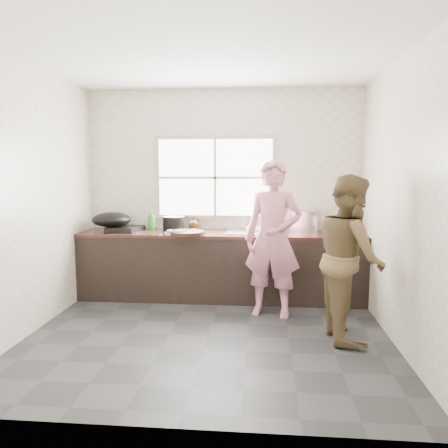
# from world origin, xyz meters

# --- Properties ---
(floor) EXTENTS (3.60, 3.20, 0.01)m
(floor) POSITION_xyz_m (0.00, 0.00, -0.01)
(floor) COLOR #2A2A2D
(floor) RESTS_ON ground
(ceiling) EXTENTS (3.60, 3.20, 0.01)m
(ceiling) POSITION_xyz_m (0.00, 0.00, 2.71)
(ceiling) COLOR silver
(ceiling) RESTS_ON wall_back
(wall_back) EXTENTS (3.60, 0.01, 2.70)m
(wall_back) POSITION_xyz_m (0.00, 1.60, 1.35)
(wall_back) COLOR beige
(wall_back) RESTS_ON ground
(wall_left) EXTENTS (0.01, 3.20, 2.70)m
(wall_left) POSITION_xyz_m (-1.80, 0.00, 1.35)
(wall_left) COLOR beige
(wall_left) RESTS_ON ground
(wall_right) EXTENTS (0.01, 3.20, 2.70)m
(wall_right) POSITION_xyz_m (1.80, 0.00, 1.35)
(wall_right) COLOR silver
(wall_right) RESTS_ON ground
(wall_front) EXTENTS (3.60, 0.01, 2.70)m
(wall_front) POSITION_xyz_m (0.00, -1.60, 1.35)
(wall_front) COLOR silver
(wall_front) RESTS_ON ground
(cabinet) EXTENTS (3.60, 0.62, 0.82)m
(cabinet) POSITION_xyz_m (0.00, 1.29, 0.41)
(cabinet) COLOR black
(cabinet) RESTS_ON floor
(countertop) EXTENTS (3.60, 0.64, 0.04)m
(countertop) POSITION_xyz_m (0.00, 1.29, 0.84)
(countertop) COLOR #331914
(countertop) RESTS_ON cabinet
(sink) EXTENTS (0.55, 0.45, 0.02)m
(sink) POSITION_xyz_m (0.35, 1.29, 0.86)
(sink) COLOR silver
(sink) RESTS_ON countertop
(faucet) EXTENTS (0.02, 0.02, 0.30)m
(faucet) POSITION_xyz_m (0.35, 1.49, 1.01)
(faucet) COLOR silver
(faucet) RESTS_ON countertop
(window_frame) EXTENTS (1.60, 0.05, 1.10)m
(window_frame) POSITION_xyz_m (-0.10, 1.59, 1.55)
(window_frame) COLOR #9EA0A5
(window_frame) RESTS_ON wall_back
(window_glazing) EXTENTS (1.50, 0.01, 1.00)m
(window_glazing) POSITION_xyz_m (-0.10, 1.57, 1.55)
(window_glazing) COLOR white
(window_glazing) RESTS_ON window_frame
(woman) EXTENTS (0.68, 0.52, 1.65)m
(woman) POSITION_xyz_m (0.65, 0.68, 0.83)
(woman) COLOR pink
(woman) RESTS_ON floor
(person_side) EXTENTS (0.68, 0.84, 1.62)m
(person_side) POSITION_xyz_m (1.39, 0.09, 0.81)
(person_side) COLOR brown
(person_side) RESTS_ON floor
(cutting_board) EXTENTS (0.44, 0.44, 0.04)m
(cutting_board) POSITION_xyz_m (-0.39, 1.08, 0.88)
(cutting_board) COLOR black
(cutting_board) RESTS_ON countertop
(cleaver) EXTENTS (0.22, 0.15, 0.01)m
(cleaver) POSITION_xyz_m (-0.37, 1.22, 0.90)
(cleaver) COLOR silver
(cleaver) RESTS_ON cutting_board
(bowl_mince) EXTENTS (0.30, 0.30, 0.06)m
(bowl_mince) POSITION_xyz_m (-0.52, 1.08, 0.89)
(bowl_mince) COLOR silver
(bowl_mince) RESTS_ON countertop
(bowl_crabs) EXTENTS (0.20, 0.20, 0.05)m
(bowl_crabs) POSITION_xyz_m (0.42, 1.36, 0.89)
(bowl_crabs) COLOR white
(bowl_crabs) RESTS_ON countertop
(bowl_held) EXTENTS (0.26, 0.26, 0.07)m
(bowl_held) POSITION_xyz_m (0.62, 1.11, 0.89)
(bowl_held) COLOR silver
(bowl_held) RESTS_ON countertop
(black_pot) EXTENTS (0.31, 0.31, 0.20)m
(black_pot) POSITION_xyz_m (-0.61, 1.29, 0.96)
(black_pot) COLOR black
(black_pot) RESTS_ON countertop
(plate_food) EXTENTS (0.30, 0.30, 0.02)m
(plate_food) POSITION_xyz_m (-0.58, 1.14, 0.87)
(plate_food) COLOR white
(plate_food) RESTS_ON countertop
(bottle_green) EXTENTS (0.14, 0.14, 0.27)m
(bottle_green) POSITION_xyz_m (-0.94, 1.46, 0.99)
(bottle_green) COLOR #34842B
(bottle_green) RESTS_ON countertop
(bottle_brown_tall) EXTENTS (0.08, 0.08, 0.18)m
(bottle_brown_tall) POSITION_xyz_m (-0.62, 1.52, 0.95)
(bottle_brown_tall) COLOR #3D1E0F
(bottle_brown_tall) RESTS_ON countertop
(bottle_brown_short) EXTENTS (0.13, 0.13, 0.17)m
(bottle_brown_short) POSITION_xyz_m (-0.38, 1.52, 0.94)
(bottle_brown_short) COLOR #412910
(bottle_brown_short) RESTS_ON countertop
(glass_jar) EXTENTS (0.10, 0.10, 0.10)m
(glass_jar) POSITION_xyz_m (-0.66, 1.40, 0.91)
(glass_jar) COLOR silver
(glass_jar) RESTS_ON countertop
(burner) EXTENTS (0.47, 0.47, 0.06)m
(burner) POSITION_xyz_m (-1.26, 1.32, 0.89)
(burner) COLOR black
(burner) RESTS_ON countertop
(wok) EXTENTS (0.51, 0.51, 0.19)m
(wok) POSITION_xyz_m (-1.41, 1.26, 1.01)
(wok) COLOR black
(wok) RESTS_ON burner
(dish_rack) EXTENTS (0.42, 0.35, 0.27)m
(dish_rack) POSITION_xyz_m (1.07, 1.45, 0.99)
(dish_rack) COLOR silver
(dish_rack) RESTS_ON countertop
(pot_lid_left) EXTENTS (0.28, 0.28, 0.01)m
(pot_lid_left) POSITION_xyz_m (-1.43, 1.34, 0.87)
(pot_lid_left) COLOR #ABAFB2
(pot_lid_left) RESTS_ON countertop
(pot_lid_right) EXTENTS (0.33, 0.33, 0.01)m
(pot_lid_right) POSITION_xyz_m (-1.05, 1.23, 0.87)
(pot_lid_right) COLOR #B3B6BA
(pot_lid_right) RESTS_ON countertop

